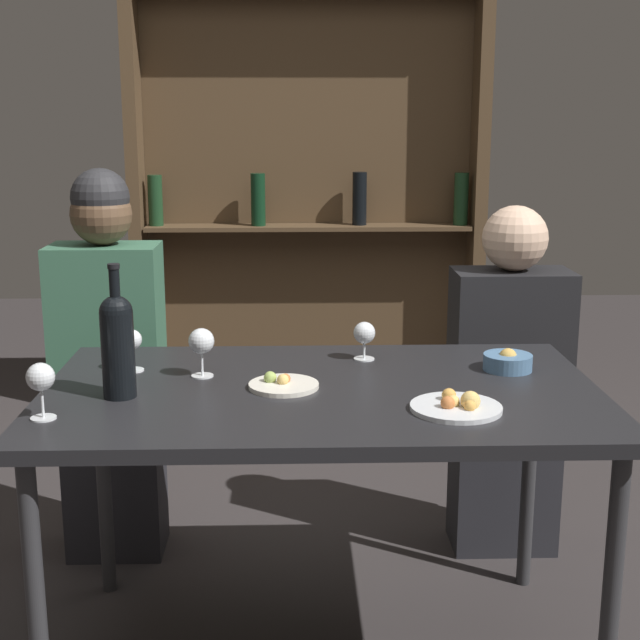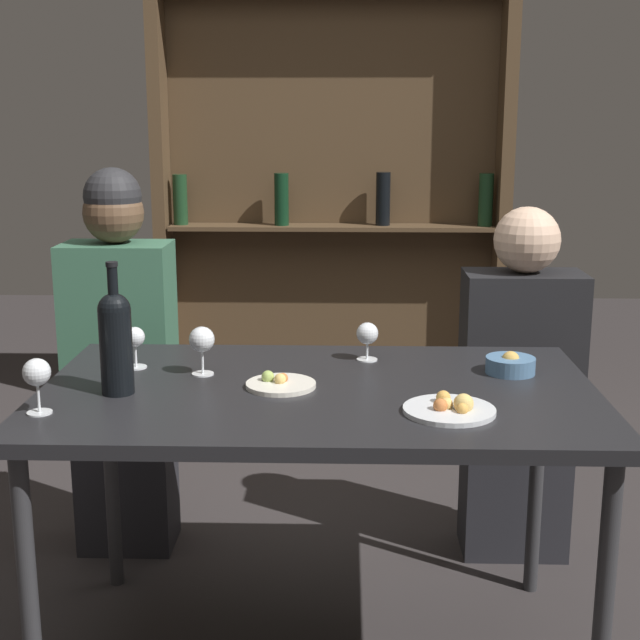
{
  "view_description": "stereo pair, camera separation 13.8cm",
  "coord_description": "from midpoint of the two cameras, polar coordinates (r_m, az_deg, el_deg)",
  "views": [
    {
      "loc": [
        -0.07,
        -2.21,
        1.47
      ],
      "look_at": [
        0.0,
        0.13,
        0.93
      ],
      "focal_mm": 50.0,
      "sensor_mm": 36.0,
      "label": 1
    },
    {
      "loc": [
        0.07,
        -2.21,
        1.47
      ],
      "look_at": [
        0.0,
        0.13,
        0.93
      ],
      "focal_mm": 50.0,
      "sensor_mm": 36.0,
      "label": 2
    }
  ],
  "objects": [
    {
      "name": "food_plate_1",
      "position": [
        2.16,
        10.18,
        -5.59
      ],
      "size": [
        0.22,
        0.22,
        0.05
      ],
      "color": "silver",
      "rests_on": "dining_table"
    },
    {
      "name": "dining_table",
      "position": [
        2.34,
        1.61,
        -5.81
      ],
      "size": [
        1.44,
        0.86,
        0.78
      ],
      "color": "black",
      "rests_on": "ground_plane"
    },
    {
      "name": "wine_glass_0",
      "position": [
        2.51,
        -10.23,
        -1.24
      ],
      "size": [
        0.06,
        0.06,
        0.12
      ],
      "color": "silver",
      "rests_on": "dining_table"
    },
    {
      "name": "seated_person_right",
      "position": [
        3.06,
        13.88,
        -4.63
      ],
      "size": [
        0.39,
        0.22,
        1.19
      ],
      "color": "#26262B",
      "rests_on": "ground_plane"
    },
    {
      "name": "food_plate_0",
      "position": [
        2.32,
        -0.88,
        -4.08
      ],
      "size": [
        0.18,
        0.18,
        0.04
      ],
      "color": "silver",
      "rests_on": "dining_table"
    },
    {
      "name": "wine_glass_3",
      "position": [
        2.18,
        -15.96,
        -3.38
      ],
      "size": [
        0.07,
        0.07,
        0.13
      ],
      "color": "silver",
      "rests_on": "dining_table"
    },
    {
      "name": "seated_person_left",
      "position": [
        3.05,
        -11.33,
        -3.05
      ],
      "size": [
        0.35,
        0.22,
        1.31
      ],
      "color": "#26262B",
      "rests_on": "ground_plane"
    },
    {
      "name": "wine_glass_1",
      "position": [
        2.56,
        4.59,
        -0.97
      ],
      "size": [
        0.06,
        0.06,
        0.11
      ],
      "color": "silver",
      "rests_on": "dining_table"
    },
    {
      "name": "wine_rack_wall",
      "position": [
        4.27,
        1.68,
        8.68
      ],
      "size": [
        1.67,
        0.21,
        2.29
      ],
      "color": "#4C3823",
      "rests_on": "ground_plane"
    },
    {
      "name": "wine_glass_2",
      "position": [
        2.42,
        -5.96,
        -1.35
      ],
      "size": [
        0.07,
        0.07,
        0.13
      ],
      "color": "silver",
      "rests_on": "dining_table"
    },
    {
      "name": "wine_bottle",
      "position": [
        2.28,
        -11.27,
        -1.15
      ],
      "size": [
        0.08,
        0.08,
        0.34
      ],
      "color": "black",
      "rests_on": "dining_table"
    },
    {
      "name": "snack_bowl",
      "position": [
        2.51,
        13.64,
        -2.8
      ],
      "size": [
        0.13,
        0.13,
        0.06
      ],
      "color": "#4C7299",
      "rests_on": "dining_table"
    }
  ]
}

